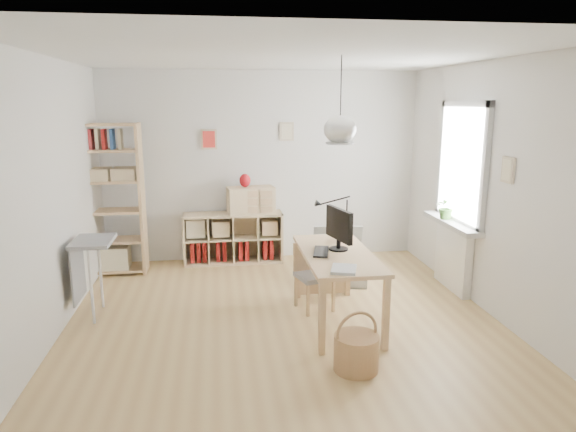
{
  "coord_description": "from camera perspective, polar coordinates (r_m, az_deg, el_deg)",
  "views": [
    {
      "loc": [
        -0.65,
        -5.09,
        2.27
      ],
      "look_at": [
        0.1,
        0.3,
        1.05
      ],
      "focal_mm": 32.0,
      "sensor_mm": 36.0,
      "label": 1
    }
  ],
  "objects": [
    {
      "name": "ground",
      "position": [
        5.61,
        -0.6,
        -11.23
      ],
      "size": [
        4.5,
        4.5,
        0.0
      ],
      "primitive_type": "plane",
      "color": "tan",
      "rests_on": "ground"
    },
    {
      "name": "room_shell",
      "position": [
        5.09,
        5.81,
        9.54
      ],
      "size": [
        4.5,
        4.5,
        4.5
      ],
      "color": "white",
      "rests_on": "ground"
    },
    {
      "name": "window_unit",
      "position": [
        6.42,
        18.85,
        5.52
      ],
      "size": [
        0.07,
        1.16,
        1.46
      ],
      "color": "white",
      "rests_on": "ground"
    },
    {
      "name": "radiator",
      "position": [
        6.63,
        17.87,
        -4.38
      ],
      "size": [
        0.1,
        0.8,
        0.8
      ],
      "primitive_type": "cube",
      "color": "white",
      "rests_on": "ground"
    },
    {
      "name": "windowsill",
      "position": [
        6.5,
        17.73,
        -0.78
      ],
      "size": [
        0.22,
        1.2,
        0.06
      ],
      "primitive_type": "cube",
      "color": "silver",
      "rests_on": "radiator"
    },
    {
      "name": "desk",
      "position": [
        5.33,
        5.49,
        -5.03
      ],
      "size": [
        0.7,
        1.5,
        0.75
      ],
      "color": "tan",
      "rests_on": "ground"
    },
    {
      "name": "cube_shelf",
      "position": [
        7.44,
        -6.28,
        -2.81
      ],
      "size": [
        1.4,
        0.38,
        0.72
      ],
      "color": "#D3C08B",
      "rests_on": "ground"
    },
    {
      "name": "tall_bookshelf",
      "position": [
        7.13,
        -19.04,
        2.39
      ],
      "size": [
        0.8,
        0.38,
        2.0
      ],
      "color": "tan",
      "rests_on": "ground"
    },
    {
      "name": "side_table",
      "position": [
        5.84,
        -21.4,
        -4.19
      ],
      "size": [
        0.4,
        0.55,
        0.85
      ],
      "color": "#939396",
      "rests_on": "ground"
    },
    {
      "name": "chair",
      "position": [
        5.73,
        2.75,
        -6.19
      ],
      "size": [
        0.45,
        0.45,
        0.74
      ],
      "rotation": [
        0.0,
        0.0,
        0.28
      ],
      "color": "#939396",
      "rests_on": "ground"
    },
    {
      "name": "wicker_basket",
      "position": [
        4.59,
        7.59,
        -14.65
      ],
      "size": [
        0.39,
        0.39,
        0.54
      ],
      "rotation": [
        0.0,
        0.0,
        0.22
      ],
      "color": "#A17C48",
      "rests_on": "ground"
    },
    {
      "name": "storage_chest",
      "position": [
        6.63,
        5.79,
        -5.43
      ],
      "size": [
        0.73,
        0.81,
        0.68
      ],
      "rotation": [
        0.0,
        0.0,
        -0.14
      ],
      "color": "#BCBBB7",
      "rests_on": "ground"
    },
    {
      "name": "monitor",
      "position": [
        5.34,
        5.69,
        -1.21
      ],
      "size": [
        0.2,
        0.5,
        0.44
      ],
      "rotation": [
        0.0,
        0.0,
        0.25
      ],
      "color": "black",
      "rests_on": "desk"
    },
    {
      "name": "keyboard",
      "position": [
        5.29,
        3.7,
        -3.97
      ],
      "size": [
        0.23,
        0.41,
        0.02
      ],
      "primitive_type": "cube",
      "rotation": [
        0.0,
        0.0,
        -0.24
      ],
      "color": "black",
      "rests_on": "desk"
    },
    {
      "name": "task_lamp",
      "position": [
        5.79,
        4.71,
        0.51
      ],
      "size": [
        0.42,
        0.16,
        0.45
      ],
      "color": "black",
      "rests_on": "desk"
    },
    {
      "name": "yarn_ball",
      "position": [
        5.73,
        5.96,
        -2.07
      ],
      "size": [
        0.14,
        0.14,
        0.14
      ],
      "primitive_type": "sphere",
      "color": "#4F0A14",
      "rests_on": "desk"
    },
    {
      "name": "paper_tray",
      "position": [
        4.75,
        6.22,
        -5.91
      ],
      "size": [
        0.3,
        0.33,
        0.03
      ],
      "primitive_type": "cube",
      "rotation": [
        0.0,
        0.0,
        -0.31
      ],
      "color": "silver",
      "rests_on": "desk"
    },
    {
      "name": "drawer_chest",
      "position": [
        7.27,
        -4.14,
        1.79
      ],
      "size": [
        0.69,
        0.39,
        0.37
      ],
      "primitive_type": "cube",
      "rotation": [
        0.0,
        0.0,
        0.15
      ],
      "color": "#D3C08B",
      "rests_on": "cube_shelf"
    },
    {
      "name": "red_vase",
      "position": [
        7.22,
        -4.8,
        3.95
      ],
      "size": [
        0.16,
        0.16,
        0.19
      ],
      "primitive_type": "ellipsoid",
      "color": "#9F0D14",
      "rests_on": "drawer_chest"
    },
    {
      "name": "potted_plant",
      "position": [
        6.56,
        17.24,
        0.94
      ],
      "size": [
        0.29,
        0.26,
        0.29
      ],
      "primitive_type": "imported",
      "rotation": [
        0.0,
        0.0,
        -0.14
      ],
      "color": "#366024",
      "rests_on": "windowsill"
    }
  ]
}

